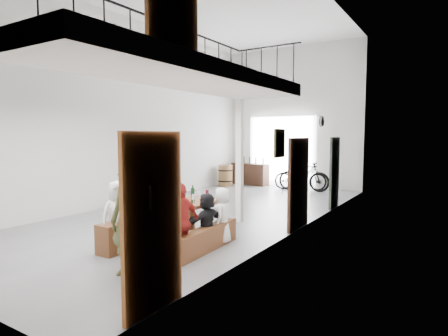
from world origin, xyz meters
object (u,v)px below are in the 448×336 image
Objects in this scene: oak_barrel at (225,176)px; bicycle_near at (300,177)px; host_standing at (129,222)px; bench_inner at (149,228)px; side_bench at (160,192)px; tasting_table at (178,209)px; serving_counter at (250,174)px.

bicycle_near is (2.96, 0.56, 0.08)m from oak_barrel.
oak_barrel is at bearing 102.89° from host_standing.
bench_inner is 1.55× the size of side_bench.
side_bench is at bearing 117.16° from host_standing.
bicycle_near is at bearing 96.31° from tasting_table.
oak_barrel reaches higher than bench_inner.
tasting_table is at bearing 168.48° from bicycle_near.
serving_counter reaches higher than tasting_table.
bench_inner is at bearing -176.49° from tasting_table.
bicycle_near is at bearing 85.04° from host_standing.
tasting_table is 0.83m from bench_inner.
host_standing reaches higher than tasting_table.
bench_inner is 4.92m from side_bench.
host_standing is at bearing -66.34° from oak_barrel.
bench_inner is at bearing 113.67° from host_standing.
serving_counter is 2.38m from bicycle_near.
tasting_table is 1.06× the size of bicycle_near.
side_bench is at bearing 127.01° from bicycle_near.
host_standing is at bearing -62.61° from serving_counter.
tasting_table is 1.26× the size of host_standing.
bench_inner is 1.42× the size of host_standing.
oak_barrel is at bearing -113.79° from serving_counter.
serving_counter reaches higher than bench_inner.
oak_barrel is 0.52× the size of serving_counter.
bench_inner is 1.38× the size of serving_counter.
tasting_table reaches higher than side_bench.
tasting_table is 5.40m from side_bench.
side_bench is at bearing -91.12° from serving_counter.
serving_counter is at bearing 64.40° from bicycle_near.
bench_inner is 2.67× the size of oak_barrel.
bench_inner is 8.02m from oak_barrel.
bench_inner reaches higher than side_bench.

